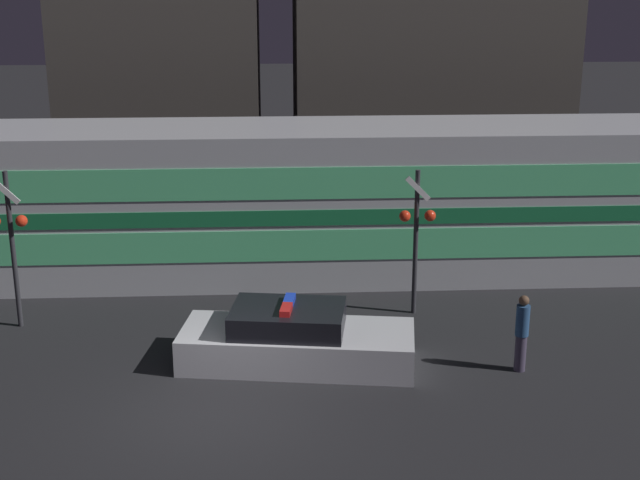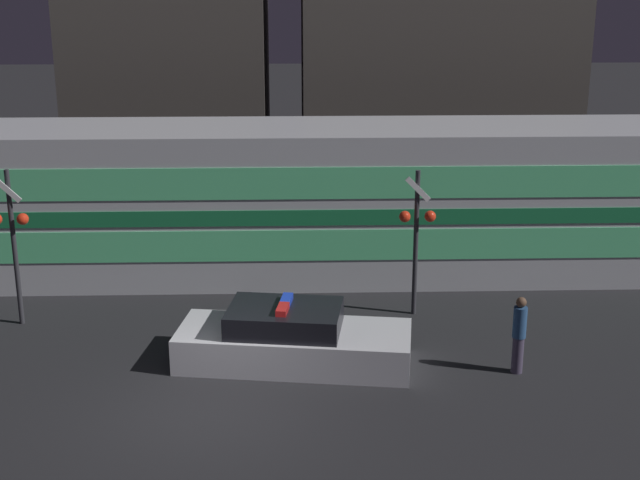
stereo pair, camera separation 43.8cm
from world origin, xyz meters
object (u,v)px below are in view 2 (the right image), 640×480
pedestrian (519,334)px  police_car (292,340)px  train (340,201)px  crossing_signal_near (417,230)px

pedestrian → police_car: bearing=172.6°
train → pedestrian: 6.99m
police_car → crossing_signal_near: size_ratio=1.44×
police_car → crossing_signal_near: (2.78, 2.52, 1.52)m
pedestrian → crossing_signal_near: size_ratio=0.47×
pedestrian → crossing_signal_near: (-1.61, 3.09, 1.21)m
pedestrian → crossing_signal_near: bearing=117.5°
crossing_signal_near → police_car: bearing=-137.8°
crossing_signal_near → train: bearing=116.7°
police_car → crossing_signal_near: 4.05m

